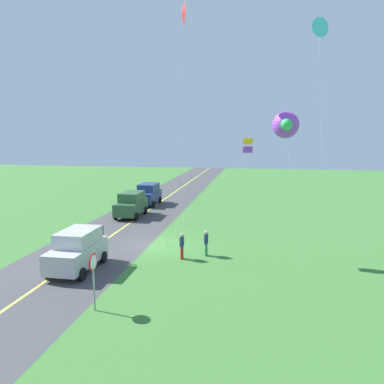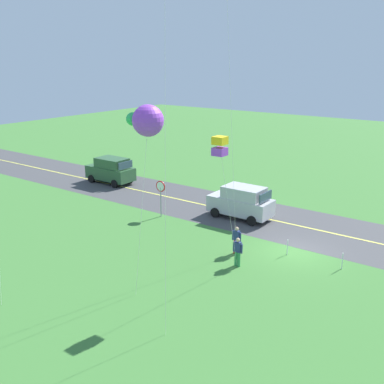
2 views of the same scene
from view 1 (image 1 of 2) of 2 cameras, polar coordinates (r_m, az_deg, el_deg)
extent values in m
cube|color=#3D7533|center=(26.93, -5.16, -7.90)|extent=(120.00, 120.00, 0.10)
cube|color=#424244|center=(28.19, -13.11, -7.23)|extent=(120.00, 7.00, 0.00)
cube|color=#E5E04C|center=(28.19, -13.11, -7.22)|extent=(120.00, 0.16, 0.00)
cube|color=#B7B7BC|center=(22.82, -16.55, -8.82)|extent=(4.40, 1.90, 1.10)
cube|color=#B7B7BC|center=(22.78, -16.37, -6.36)|extent=(2.73, 1.75, 0.80)
cube|color=#334756|center=(21.85, -17.63, -7.06)|extent=(0.10, 1.62, 0.64)
cube|color=#334756|center=(24.19, -14.68, -5.42)|extent=(0.10, 1.62, 0.60)
cylinder|color=black|center=(21.38, -15.88, -11.55)|extent=(0.68, 0.22, 0.68)
cylinder|color=black|center=(22.24, -20.38, -10.97)|extent=(0.68, 0.22, 0.68)
cylinder|color=black|center=(23.84, -12.88, -9.31)|extent=(0.68, 0.22, 0.68)
cylinder|color=black|center=(24.62, -17.01, -8.90)|extent=(0.68, 0.22, 0.68)
cube|color=navy|center=(41.75, -6.49, -0.66)|extent=(4.40, 1.90, 1.10)
cube|color=navy|center=(41.85, -6.42, 0.67)|extent=(2.73, 1.75, 0.80)
cube|color=#334756|center=(40.82, -6.84, 0.47)|extent=(0.10, 1.62, 0.64)
cube|color=#334756|center=(43.39, -5.82, 0.97)|extent=(0.10, 1.62, 0.60)
cylinder|color=black|center=(40.24, -5.75, -1.80)|extent=(0.68, 0.22, 0.68)
cylinder|color=black|center=(40.78, -8.32, -1.71)|extent=(0.68, 0.22, 0.68)
cylinder|color=black|center=(42.95, -4.73, -1.12)|extent=(0.68, 0.22, 0.68)
cylinder|color=black|center=(43.47, -7.15, -1.04)|extent=(0.68, 0.22, 0.68)
cube|color=#2D5633|center=(35.99, -8.97, -2.21)|extent=(4.40, 1.90, 1.10)
cube|color=#2D5633|center=(36.06, -8.88, -0.66)|extent=(2.73, 1.75, 0.80)
cube|color=#334756|center=(35.04, -9.44, -0.94)|extent=(0.10, 1.62, 0.64)
cube|color=#334756|center=(37.57, -8.09, -0.26)|extent=(0.10, 1.62, 0.60)
cylinder|color=black|center=(34.47, -8.21, -3.61)|extent=(0.68, 0.22, 0.68)
cylinder|color=black|center=(35.10, -11.17, -3.46)|extent=(0.68, 0.22, 0.68)
cylinder|color=black|center=(37.14, -6.85, -2.69)|extent=(0.68, 0.22, 0.68)
cylinder|color=black|center=(37.73, -9.62, -2.58)|extent=(0.68, 0.22, 0.68)
cylinder|color=gray|center=(17.65, -14.21, -13.42)|extent=(0.08, 0.08, 2.10)
cylinder|color=red|center=(17.26, -14.35, -9.95)|extent=(0.76, 0.04, 0.76)
cylinder|color=white|center=(17.25, -14.27, -9.95)|extent=(0.62, 0.01, 0.62)
cylinder|color=red|center=(23.99, -1.45, -8.80)|extent=(0.16, 0.16, 0.82)
cylinder|color=red|center=(23.82, -1.54, -8.93)|extent=(0.16, 0.16, 0.82)
cube|color=navy|center=(23.71, -1.50, -7.27)|extent=(0.36, 0.22, 0.56)
cylinder|color=navy|center=(23.95, -1.38, -7.23)|extent=(0.10, 0.10, 0.52)
cylinder|color=navy|center=(23.50, -1.61, -7.55)|extent=(0.10, 0.10, 0.52)
sphere|color=#D8AD84|center=(23.60, -1.50, -6.36)|extent=(0.22, 0.22, 0.22)
cylinder|color=#338C4C|center=(24.61, 2.12, -8.35)|extent=(0.16, 0.16, 0.82)
cylinder|color=#338C4C|center=(24.44, 2.06, -8.47)|extent=(0.16, 0.16, 0.82)
cube|color=navy|center=(24.33, 2.10, -6.86)|extent=(0.36, 0.22, 0.56)
cylinder|color=navy|center=(24.57, 2.17, -6.82)|extent=(0.10, 0.10, 0.52)
cylinder|color=navy|center=(24.12, 2.02, -7.12)|extent=(0.10, 0.10, 0.52)
sphere|color=#D8AD84|center=(24.23, 2.10, -5.97)|extent=(0.22, 0.22, 0.22)
cylinder|color=silver|center=(22.39, -1.43, 7.05)|extent=(0.82, 0.28, 13.96)
cone|color=red|center=(22.86, -1.36, 24.78)|extent=(1.09, 0.49, 1.10)
cylinder|color=silver|center=(23.85, 5.10, -1.44)|extent=(0.35, 2.46, 6.88)
cube|color=yellow|center=(23.59, 8.24, 7.41)|extent=(0.56, 0.56, 0.36)
cube|color=purple|center=(23.60, 8.21, 6.20)|extent=(0.56, 0.56, 0.36)
cylinder|color=silver|center=(21.44, 14.57, -1.26)|extent=(0.18, 1.01, 8.03)
sphere|color=purple|center=(21.19, 13.60, 9.57)|extent=(1.40, 1.40, 1.40)
sphere|color=green|center=(20.29, 13.76, 9.62)|extent=(0.60, 0.60, 0.60)
cylinder|color=silver|center=(24.20, 18.41, 6.13)|extent=(0.48, 0.88, 13.45)
cone|color=#4CD8D8|center=(24.59, 18.23, 21.98)|extent=(0.70, 1.06, 1.11)
cylinder|color=silver|center=(35.11, -0.31, -3.11)|extent=(0.05, 0.05, 0.90)
cylinder|color=silver|center=(32.29, -1.22, -4.15)|extent=(0.05, 0.05, 0.90)
cylinder|color=silver|center=(29.38, -2.37, -5.45)|extent=(0.05, 0.05, 0.90)
cylinder|color=silver|center=(26.46, -3.80, -7.06)|extent=(0.05, 0.05, 0.90)
camera|label=2|loc=(38.40, 36.05, 11.69)|focal=43.33mm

